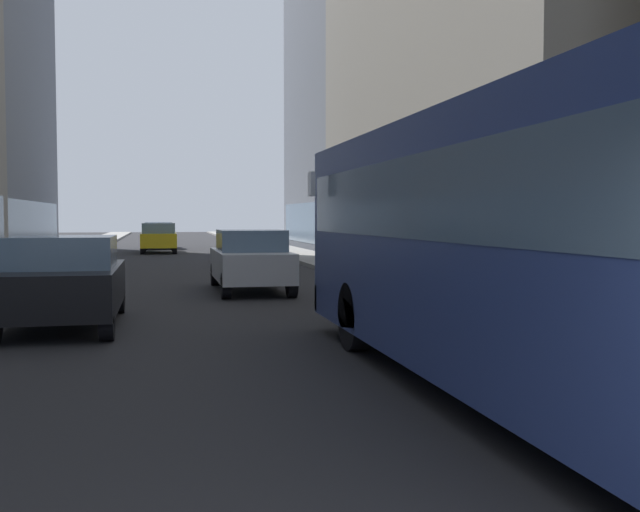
{
  "coord_description": "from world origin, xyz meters",
  "views": [
    {
      "loc": [
        -1.11,
        -2.04,
        1.96
      ],
      "look_at": [
        1.12,
        8.28,
        1.4
      ],
      "focal_mm": 41.57,
      "sensor_mm": 36.0,
      "label": 1
    }
  ],
  "objects_px": {
    "car_yellow_taxi": "(159,238)",
    "car_black_suv": "(63,281)",
    "transit_bus": "(552,235)",
    "car_blue_hatchback": "(159,235)",
    "car_silver_sedan": "(250,260)"
  },
  "relations": [
    {
      "from": "car_yellow_taxi",
      "to": "car_black_suv",
      "type": "bearing_deg",
      "value": -93.33
    },
    {
      "from": "car_black_suv",
      "to": "transit_bus",
      "type": "bearing_deg",
      "value": -50.8
    },
    {
      "from": "car_yellow_taxi",
      "to": "car_black_suv",
      "type": "distance_m",
      "value": 27.56
    },
    {
      "from": "car_yellow_taxi",
      "to": "car_blue_hatchback",
      "type": "bearing_deg",
      "value": 90.0
    },
    {
      "from": "transit_bus",
      "to": "car_yellow_taxi",
      "type": "height_order",
      "value": "transit_bus"
    },
    {
      "from": "car_yellow_taxi",
      "to": "transit_bus",
      "type": "bearing_deg",
      "value": -83.36
    },
    {
      "from": "car_yellow_taxi",
      "to": "car_silver_sedan",
      "type": "height_order",
      "value": "same"
    },
    {
      "from": "car_silver_sedan",
      "to": "car_black_suv",
      "type": "relative_size",
      "value": 1.03
    },
    {
      "from": "car_yellow_taxi",
      "to": "car_silver_sedan",
      "type": "distance_m",
      "value": 22.03
    },
    {
      "from": "car_silver_sedan",
      "to": "car_black_suv",
      "type": "bearing_deg",
      "value": -125.45
    },
    {
      "from": "car_blue_hatchback",
      "to": "car_yellow_taxi",
      "type": "height_order",
      "value": "same"
    },
    {
      "from": "car_silver_sedan",
      "to": "car_black_suv",
      "type": "height_order",
      "value": "same"
    },
    {
      "from": "transit_bus",
      "to": "car_blue_hatchback",
      "type": "relative_size",
      "value": 2.44
    },
    {
      "from": "transit_bus",
      "to": "car_silver_sedan",
      "type": "xyz_separation_m",
      "value": [
        -1.6,
        12.48,
        -0.95
      ]
    },
    {
      "from": "car_blue_hatchback",
      "to": "car_black_suv",
      "type": "distance_m",
      "value": 33.14
    }
  ]
}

